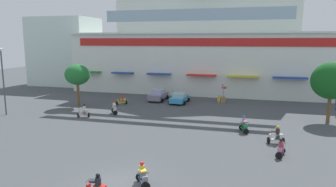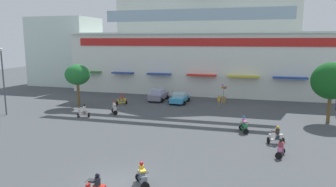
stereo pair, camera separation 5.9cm
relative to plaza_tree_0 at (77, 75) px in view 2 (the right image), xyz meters
name	(u,v)px [view 2 (the right image)]	position (x,y,z in m)	size (l,w,h in m)	color
ground_plane	(172,127)	(14.23, -6.33, -4.10)	(128.00, 128.00, 0.00)	#45494C
colonial_building	(208,39)	(14.23, 17.79, 4.63)	(43.19, 19.45, 20.04)	silver
flank_building_left	(66,51)	(-13.32, 18.00, 2.25)	(11.54, 8.73, 12.71)	silver
plaza_tree_0	(77,75)	(0.00, 0.00, 0.00)	(3.27, 2.97, 5.46)	brown
plaza_tree_1	(331,81)	(29.68, -0.28, 0.28)	(4.03, 3.53, 6.31)	brown
parked_car_0	(158,95)	(8.93, 6.41, -3.30)	(2.51, 4.22, 1.60)	gray
parked_car_1	(179,98)	(12.27, 5.41, -3.39)	(2.49, 4.14, 1.39)	#3898CC
scooter_rider_0	(114,108)	(6.36, -2.78, -3.45)	(1.18, 1.40, 1.56)	black
scooter_rider_1	(142,176)	(15.74, -19.15, -3.50)	(1.27, 1.52, 1.47)	black
scooter_rider_3	(244,125)	(21.22, -6.35, -3.45)	(0.98, 1.55, 1.56)	black
scooter_rider_4	(84,112)	(3.72, -5.13, -3.49)	(1.40, 0.84, 1.51)	black
scooter_rider_5	(280,149)	(24.05, -12.05, -3.51)	(0.83, 1.44, 1.43)	black
scooter_rider_6	(122,100)	(5.08, 2.30, -3.51)	(1.40, 1.39, 1.44)	black
scooter_rider_7	(276,136)	(23.94, -8.98, -3.48)	(1.42, 0.76, 1.52)	black
pedestrian_1	(219,101)	(17.84, 3.45, -3.12)	(0.45, 0.45, 1.71)	slate
streetlamp_near	(3,77)	(-5.51, -6.51, 0.32)	(0.40, 0.40, 7.67)	#474C51
balloon_vendor_cart	(224,95)	(18.05, 7.38, -3.08)	(0.86, 1.00, 2.54)	olive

